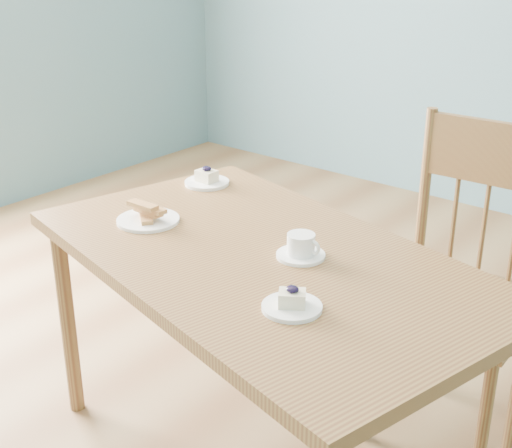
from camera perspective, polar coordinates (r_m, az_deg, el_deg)
name	(u,v)px	position (r m, az deg, el deg)	size (l,w,h in m)	color
room	(245,12)	(1.85, -0.86, 16.61)	(5.01, 5.01, 2.71)	olive
dining_table	(262,278)	(1.96, 0.50, -4.31)	(1.49, 1.06, 0.72)	brown
dining_chair	(460,285)	(2.30, 16.03, -4.68)	(0.48, 0.46, 1.02)	brown
cheesecake_plate_near	(292,303)	(1.66, 2.89, -6.36)	(0.14, 0.14, 0.06)	white
cheesecake_plate_far	(207,180)	(2.46, -3.95, 3.56)	(0.15, 0.15, 0.06)	white
coffee_cup	(301,247)	(1.91, 3.64, -1.88)	(0.13, 0.13, 0.07)	white
biscotti_plate	(148,216)	(2.16, -8.65, 0.64)	(0.19, 0.19, 0.06)	white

